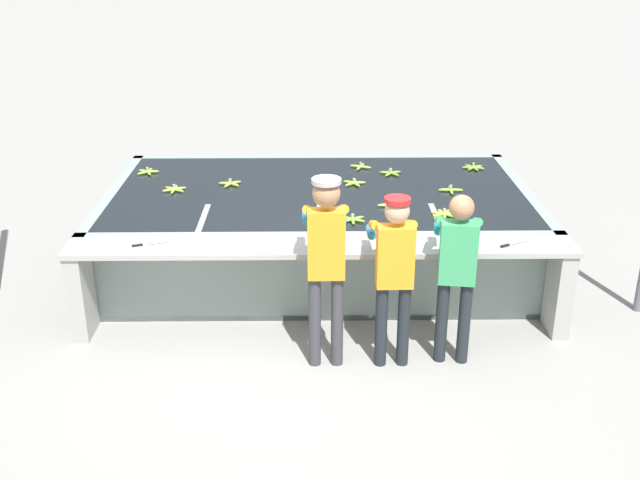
# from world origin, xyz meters

# --- Properties ---
(ground_plane) EXTENTS (80.00, 80.00, 0.00)m
(ground_plane) POSITION_xyz_m (0.00, 0.00, 0.00)
(ground_plane) COLOR gray
(ground_plane) RESTS_ON ground
(wash_tank) EXTENTS (4.80, 2.81, 0.92)m
(wash_tank) POSITION_xyz_m (-0.00, 1.85, 0.46)
(wash_tank) COLOR gray
(wash_tank) RESTS_ON ground
(work_ledge) EXTENTS (4.80, 0.45, 0.92)m
(work_ledge) POSITION_xyz_m (0.00, 0.23, 0.66)
(work_ledge) COLOR #9E9E99
(work_ledge) RESTS_ON ground
(worker_0) EXTENTS (0.41, 0.73, 1.76)m
(worker_0) POSITION_xyz_m (0.04, -0.32, 1.09)
(worker_0) COLOR #38383D
(worker_0) RESTS_ON ground
(worker_1) EXTENTS (0.41, 0.72, 1.60)m
(worker_1) POSITION_xyz_m (0.63, -0.33, 0.96)
(worker_1) COLOR #1E2328
(worker_1) RESTS_ON ground
(worker_2) EXTENTS (0.47, 0.73, 1.60)m
(worker_2) POSITION_xyz_m (1.18, -0.28, 0.95)
(worker_2) COLOR #1E2328
(worker_2) RESTS_ON ground
(banana_bunch_floating_0) EXTENTS (0.27, 0.28, 0.08)m
(banana_bunch_floating_0) POSITION_xyz_m (-1.64, 1.84, 0.94)
(banana_bunch_floating_0) COLOR #9EC642
(banana_bunch_floating_0) RESTS_ON wash_tank
(banana_bunch_floating_1) EXTENTS (0.28, 0.28, 0.08)m
(banana_bunch_floating_1) POSITION_xyz_m (1.29, 1.01, 0.94)
(banana_bunch_floating_1) COLOR #8CB738
(banana_bunch_floating_1) RESTS_ON wash_tank
(banana_bunch_floating_2) EXTENTS (0.28, 0.27, 0.08)m
(banana_bunch_floating_2) POSITION_xyz_m (0.87, 2.42, 0.94)
(banana_bunch_floating_2) COLOR #75A333
(banana_bunch_floating_2) RESTS_ON wash_tank
(banana_bunch_floating_3) EXTENTS (0.26, 0.28, 0.08)m
(banana_bunch_floating_3) POSITION_xyz_m (0.33, 0.86, 0.94)
(banana_bunch_floating_3) COLOR #75A333
(banana_bunch_floating_3) RESTS_ON wash_tank
(banana_bunch_floating_4) EXTENTS (0.27, 0.28, 0.08)m
(banana_bunch_floating_4) POSITION_xyz_m (0.76, 1.29, 0.94)
(banana_bunch_floating_4) COLOR #9EC642
(banana_bunch_floating_4) RESTS_ON wash_tank
(banana_bunch_floating_5) EXTENTS (0.27, 0.27, 0.08)m
(banana_bunch_floating_5) POSITION_xyz_m (0.52, 2.69, 0.94)
(banana_bunch_floating_5) COLOR #93BC3D
(banana_bunch_floating_5) RESTS_ON wash_tank
(banana_bunch_floating_6) EXTENTS (0.27, 0.28, 0.08)m
(banana_bunch_floating_6) POSITION_xyz_m (1.92, 2.64, 0.94)
(banana_bunch_floating_6) COLOR #75A333
(banana_bunch_floating_6) RESTS_ON wash_tank
(banana_bunch_floating_7) EXTENTS (0.27, 0.28, 0.08)m
(banana_bunch_floating_7) POSITION_xyz_m (-2.08, 2.51, 0.94)
(banana_bunch_floating_7) COLOR #93BC3D
(banana_bunch_floating_7) RESTS_ON wash_tank
(banana_bunch_floating_8) EXTENTS (0.27, 0.28, 0.08)m
(banana_bunch_floating_8) POSITION_xyz_m (-1.03, 2.04, 0.94)
(banana_bunch_floating_8) COLOR #8CB738
(banana_bunch_floating_8) RESTS_ON wash_tank
(banana_bunch_floating_9) EXTENTS (0.28, 0.28, 0.08)m
(banana_bunch_floating_9) POSITION_xyz_m (1.49, 1.78, 0.94)
(banana_bunch_floating_9) COLOR #93BC3D
(banana_bunch_floating_9) RESTS_ON wash_tank
(banana_bunch_floating_10) EXTENTS (0.27, 0.28, 0.08)m
(banana_bunch_floating_10) POSITION_xyz_m (0.41, 2.04, 0.94)
(banana_bunch_floating_10) COLOR #8CB738
(banana_bunch_floating_10) RESTS_ON wash_tank
(knife_0) EXTENTS (0.34, 0.15, 0.02)m
(knife_0) POSITION_xyz_m (-1.65, 0.25, 0.93)
(knife_0) COLOR silver
(knife_0) RESTS_ON work_ledge
(knife_1) EXTENTS (0.32, 0.20, 0.02)m
(knife_1) POSITION_xyz_m (1.78, 0.21, 0.93)
(knife_1) COLOR silver
(knife_1) RESTS_ON work_ledge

